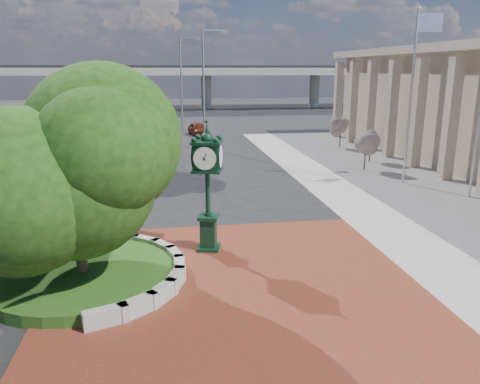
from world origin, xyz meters
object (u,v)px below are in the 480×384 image
street_lamp_near (206,80)px  street_lamp_far (183,77)px  parked_car (198,129)px  flagpole_b (410,97)px  post_clock (208,182)px

street_lamp_near → street_lamp_far: street_lamp_far is taller
parked_car → street_lamp_near: bearing=-99.8°
flagpole_b → post_clock: bearing=-144.7°
parked_car → street_lamp_far: size_ratio=0.39×
post_clock → street_lamp_near: (2.04, 24.33, 3.20)m
parked_car → flagpole_b: bearing=-76.3°
flagpole_b → street_lamp_near: (-10.86, 15.20, 0.66)m
parked_car → street_lamp_near: 10.11m
post_clock → flagpole_b: bearing=35.3°
post_clock → flagpole_b: (12.89, 9.13, 2.54)m
street_lamp_far → parked_car: bearing=-71.2°
post_clock → street_lamp_far: 36.98m
post_clock → street_lamp_near: size_ratio=0.49×
post_clock → street_lamp_far: size_ratio=0.49×
street_lamp_near → street_lamp_far: bearing=97.0°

